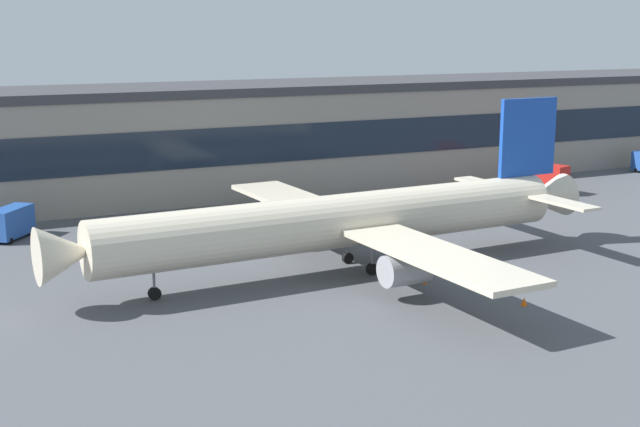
# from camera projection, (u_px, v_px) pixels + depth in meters

# --- Properties ---
(ground_plane) EXTENTS (600.00, 600.00, 0.00)m
(ground_plane) POSITION_uv_depth(u_px,v_px,m) (464.00, 272.00, 83.28)
(ground_plane) COLOR #4C4F54
(terminal_building) EXTENTS (196.43, 18.79, 15.22)m
(terminal_building) POSITION_uv_depth(u_px,v_px,m) (266.00, 136.00, 125.81)
(terminal_building) COLOR gray
(terminal_building) RESTS_ON ground_plane
(airliner) EXTENTS (56.58, 48.51, 15.82)m
(airliner) POSITION_uv_depth(u_px,v_px,m) (347.00, 220.00, 82.79)
(airliner) COLOR beige
(airliner) RESTS_ON ground_plane
(baggage_tug) EXTENTS (3.95, 3.97, 1.85)m
(baggage_tug) POSITION_uv_depth(u_px,v_px,m) (273.00, 199.00, 113.56)
(baggage_tug) COLOR white
(baggage_tug) RESTS_ON ground_plane
(catering_truck) EXTENTS (4.46, 7.64, 4.15)m
(catering_truck) POSITION_uv_depth(u_px,v_px,m) (542.00, 177.00, 123.02)
(catering_truck) COLOR red
(catering_truck) RESTS_ON ground_plane
(stair_truck) EXTENTS (5.59, 6.20, 3.55)m
(stair_truck) POSITION_uv_depth(u_px,v_px,m) (11.00, 222.00, 95.89)
(stair_truck) COLOR #2651A5
(stair_truck) RESTS_ON ground_plane
(traffic_cone_0) EXTENTS (0.45, 0.45, 0.56)m
(traffic_cone_0) POSITION_uv_depth(u_px,v_px,m) (425.00, 281.00, 79.58)
(traffic_cone_0) COLOR #F2590C
(traffic_cone_0) RESTS_ON ground_plane
(traffic_cone_1) EXTENTS (0.47, 0.47, 0.58)m
(traffic_cone_1) POSITION_uv_depth(u_px,v_px,m) (508.00, 281.00, 79.55)
(traffic_cone_1) COLOR #F2590C
(traffic_cone_1) RESTS_ON ground_plane
(traffic_cone_2) EXTENTS (0.56, 0.56, 0.70)m
(traffic_cone_2) POSITION_uv_depth(u_px,v_px,m) (524.00, 302.00, 73.33)
(traffic_cone_2) COLOR #F2590C
(traffic_cone_2) RESTS_ON ground_plane
(traffic_cone_3) EXTENTS (0.48, 0.48, 0.60)m
(traffic_cone_3) POSITION_uv_depth(u_px,v_px,m) (402.00, 281.00, 79.53)
(traffic_cone_3) COLOR #F2590C
(traffic_cone_3) RESTS_ON ground_plane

